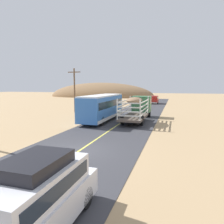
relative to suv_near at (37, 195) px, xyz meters
The scene contains 9 objects.
ground_plane 7.82m from the suv_near, 106.97° to the left, with size 240.00×240.00×0.00m, color tan.
road_surface 7.82m from the suv_near, 106.97° to the left, with size 8.00×120.00×0.02m, color #38383D.
road_centre_line 7.81m from the suv_near, 106.97° to the left, with size 0.16×117.60×0.00m, color #D8CC4C.
suv_near is the anchor object (origin of this frame).
livestock_truck 21.94m from the suv_near, 91.95° to the left, with size 2.53×9.70×3.02m.
bus 19.90m from the suv_near, 104.35° to the left, with size 2.54×10.00×3.21m.
car_far 46.85m from the suv_near, 91.47° to the left, with size 1.90×4.62×1.93m.
power_pole_mid 28.61m from the suv_near, 115.17° to the left, with size 2.20×0.24×7.19m.
distant_hill 79.47m from the suv_near, 109.00° to the left, with size 44.35×20.35×11.59m, color olive.
Camera 1 is at (5.98, -12.10, 4.30)m, focal length 32.80 mm.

